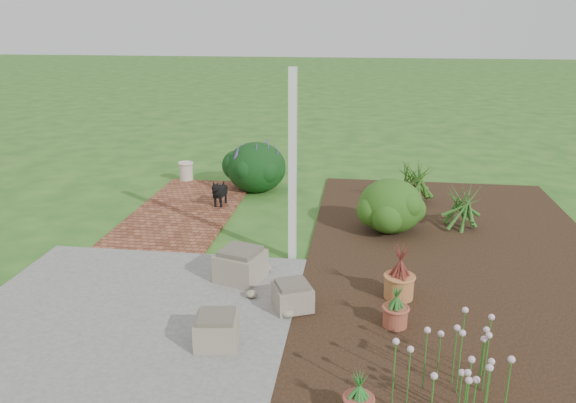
# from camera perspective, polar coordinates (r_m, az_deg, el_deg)

# --- Properties ---
(ground) EXTENTS (80.00, 80.00, 0.00)m
(ground) POSITION_cam_1_polar(r_m,az_deg,el_deg) (7.48, -1.94, -5.99)
(ground) COLOR #24571B
(ground) RESTS_ON ground
(concrete_patio) EXTENTS (3.50, 3.50, 0.04)m
(concrete_patio) POSITION_cam_1_polar(r_m,az_deg,el_deg) (6.31, -16.21, -11.42)
(concrete_patio) COLOR slate
(concrete_patio) RESTS_ON ground
(brick_path) EXTENTS (1.60, 3.50, 0.04)m
(brick_path) POSITION_cam_1_polar(r_m,az_deg,el_deg) (9.45, -10.37, -0.90)
(brick_path) COLOR brown
(brick_path) RESTS_ON ground
(garden_bed) EXTENTS (4.00, 7.00, 0.03)m
(garden_bed) POSITION_cam_1_polar(r_m,az_deg,el_deg) (7.95, 16.83, -5.17)
(garden_bed) COLOR black
(garden_bed) RESTS_ON ground
(veranda_post) EXTENTS (0.10, 0.10, 2.50)m
(veranda_post) POSITION_cam_1_polar(r_m,az_deg,el_deg) (7.11, 0.47, 3.43)
(veranda_post) COLOR white
(veranda_post) RESTS_ON ground
(stone_trough_near) EXTENTS (0.46, 0.46, 0.27)m
(stone_trough_near) POSITION_cam_1_polar(r_m,az_deg,el_deg) (5.61, -7.23, -12.93)
(stone_trough_near) COLOR gray
(stone_trough_near) RESTS_ON concrete_patio
(stone_trough_mid) EXTENTS (0.51, 0.51, 0.26)m
(stone_trough_mid) POSITION_cam_1_polar(r_m,az_deg,el_deg) (6.19, 0.46, -9.67)
(stone_trough_mid) COLOR #766B58
(stone_trough_mid) RESTS_ON concrete_patio
(stone_trough_far) EXTENTS (0.63, 0.63, 0.34)m
(stone_trough_far) POSITION_cam_1_polar(r_m,az_deg,el_deg) (6.84, -4.83, -6.55)
(stone_trough_far) COLOR #706B54
(stone_trough_far) RESTS_ON concrete_patio
(black_dog) EXTENTS (0.18, 0.49, 0.42)m
(black_dog) POSITION_cam_1_polar(r_m,az_deg,el_deg) (9.46, -6.99, 1.02)
(black_dog) COLOR black
(black_dog) RESTS_ON brick_path
(cream_ceramic_urn) EXTENTS (0.26, 0.26, 0.34)m
(cream_ceramic_urn) POSITION_cam_1_polar(r_m,az_deg,el_deg) (11.12, -10.31, 3.04)
(cream_ceramic_urn) COLOR beige
(cream_ceramic_urn) RESTS_ON brick_path
(evergreen_shrub) EXTENTS (1.10, 1.10, 0.81)m
(evergreen_shrub) POSITION_cam_1_polar(r_m,az_deg,el_deg) (8.42, 10.40, -0.29)
(evergreen_shrub) COLOR #144310
(evergreen_shrub) RESTS_ON garden_bed
(agapanthus_clump_back) EXTENTS (1.06, 1.06, 0.77)m
(agapanthus_clump_back) POSITION_cam_1_polar(r_m,az_deg,el_deg) (8.81, 17.20, -0.12)
(agapanthus_clump_back) COLOR #1A4110
(agapanthus_clump_back) RESTS_ON garden_bed
(agapanthus_clump_front) EXTENTS (1.04, 1.04, 0.87)m
(agapanthus_clump_front) POSITION_cam_1_polar(r_m,az_deg,el_deg) (9.79, 12.74, 2.36)
(agapanthus_clump_front) COLOR #12380F
(agapanthus_clump_front) RESTS_ON garden_bed
(pink_flower_patch) EXTENTS (1.26, 1.26, 0.64)m
(pink_flower_patch) POSITION_cam_1_polar(r_m,az_deg,el_deg) (4.94, 15.84, -15.86)
(pink_flower_patch) COLOR #113D0F
(pink_flower_patch) RESTS_ON garden_bed
(terracotta_pot_bronze) EXTENTS (0.44, 0.44, 0.27)m
(terracotta_pot_bronze) POSITION_cam_1_polar(r_m,az_deg,el_deg) (6.54, 11.21, -8.47)
(terracotta_pot_bronze) COLOR #B56F3D
(terracotta_pot_bronze) RESTS_ON garden_bed
(terracotta_pot_small_left) EXTENTS (0.32, 0.32, 0.21)m
(terracotta_pot_small_left) POSITION_cam_1_polar(r_m,az_deg,el_deg) (6.00, 10.84, -11.38)
(terracotta_pot_small_left) COLOR #984833
(terracotta_pot_small_left) RESTS_ON garden_bed
(purple_flowering_bush) EXTENTS (1.17, 1.17, 0.93)m
(purple_flowering_bush) POSITION_cam_1_polar(r_m,az_deg,el_deg) (10.35, -3.25, 3.62)
(purple_flowering_bush) COLOR black
(purple_flowering_bush) RESTS_ON ground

